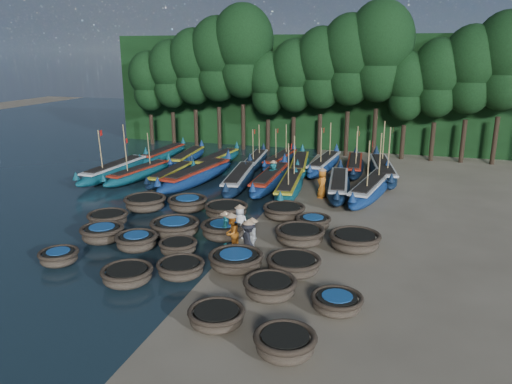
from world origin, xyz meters
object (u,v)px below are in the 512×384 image
(coracle_5, at_px, (59,257))
(coracle_17, at_px, (223,230))
(long_boat_3, at_px, (197,175))
(long_boat_12, at_px, (255,161))
(long_boat_9, at_px, (163,154))
(long_boat_4, at_px, (239,179))
(fisherman_5, at_px, (273,174))
(long_boat_1, at_px, (139,173))
(coracle_24, at_px, (313,222))
(coracle_15, at_px, (108,219))
(fisherman_3, at_px, (249,239))
(coracle_11, at_px, (136,241))
(coracle_13, at_px, (236,260))
(long_boat_13, at_px, (280,160))
(fisherman_2, at_px, (232,232))
(long_boat_5, at_px, (270,179))
(fisherman_0, at_px, (240,221))
(coracle_14, at_px, (294,265))
(coracle_3, at_px, (216,317))
(coracle_4, at_px, (285,344))
(coracle_10, at_px, (102,233))
(long_boat_16, at_px, (355,166))
(long_boat_8, at_px, (371,188))
(fisherman_6, at_px, (322,183))
(coracle_21, at_px, (188,203))
(long_boat_2, at_px, (172,175))
(long_boat_17, at_px, (382,170))
(coracle_12, at_px, (178,247))
(coracle_22, at_px, (226,210))
(coracle_9, at_px, (337,303))
(long_boat_11, at_px, (217,160))
(long_boat_15, at_px, (324,164))
(long_boat_7, at_px, (338,186))
(coracle_23, at_px, (284,211))
(coracle_7, at_px, (181,268))
(long_boat_14, at_px, (299,166))
(long_boat_0, at_px, (115,170))
(coracle_6, at_px, (127,275))
(fisherman_1, at_px, (225,226))
(coracle_20, at_px, (145,203))
(long_boat_6, at_px, (290,186))

(coracle_5, xyz_separation_m, coracle_17, (5.56, 4.77, 0.11))
(long_boat_3, distance_m, long_boat_12, 6.26)
(long_boat_9, bearing_deg, long_boat_4, -34.03)
(long_boat_4, relative_size, fisherman_5, 4.53)
(coracle_5, distance_m, long_boat_1, 14.22)
(coracle_24, bearing_deg, coracle_5, -141.89)
(coracle_15, height_order, long_boat_3, long_boat_3)
(fisherman_3, xyz_separation_m, fisherman_5, (-2.05, 11.73, 0.00))
(coracle_11, bearing_deg, long_boat_3, 99.96)
(coracle_13, xyz_separation_m, long_boat_13, (-2.95, 18.96, 0.07))
(long_boat_1, relative_size, fisherman_2, 3.84)
(long_boat_5, distance_m, fisherman_0, 9.20)
(coracle_14, bearing_deg, coracle_3, -108.34)
(coracle_4, height_order, long_boat_1, long_boat_1)
(long_boat_9, distance_m, fisherman_3, 21.14)
(coracle_3, relative_size, long_boat_3, 0.21)
(coracle_10, bearing_deg, long_boat_16, 60.73)
(long_boat_8, height_order, fisherman_6, long_boat_8)
(coracle_17, height_order, coracle_24, coracle_17)
(coracle_10, bearing_deg, fisherman_0, 22.32)
(long_boat_3, relative_size, fisherman_5, 4.83)
(long_boat_5, bearing_deg, coracle_21, -117.77)
(long_boat_2, height_order, long_boat_8, long_boat_8)
(coracle_10, distance_m, long_boat_17, 19.98)
(coracle_12, height_order, coracle_22, coracle_22)
(coracle_5, xyz_separation_m, coracle_9, (11.69, -0.51, -0.01))
(long_boat_4, distance_m, long_boat_11, 6.36)
(long_boat_8, relative_size, long_boat_15, 1.08)
(fisherman_5, bearing_deg, coracle_12, -145.63)
(coracle_24, relative_size, long_boat_7, 0.23)
(coracle_23, xyz_separation_m, long_boat_5, (-2.36, 5.83, 0.14))
(coracle_14, relative_size, long_boat_12, 0.32)
(coracle_7, bearing_deg, coracle_22, 96.28)
(coracle_23, relative_size, coracle_24, 1.36)
(coracle_4, relative_size, long_boat_9, 0.28)
(coracle_9, bearing_deg, coracle_24, 106.35)
(long_boat_14, bearing_deg, coracle_9, -82.94)
(long_boat_3, xyz_separation_m, long_boat_5, (4.95, 0.52, -0.04))
(long_boat_0, height_order, fisherman_6, long_boat_0)
(coracle_6, xyz_separation_m, fisherman_1, (2.15, 5.05, 0.48))
(coracle_5, xyz_separation_m, long_boat_11, (-0.33, 19.10, 0.14))
(coracle_10, distance_m, fisherman_2, 6.20)
(coracle_22, xyz_separation_m, fisherman_0, (1.67, -2.59, 0.42))
(long_boat_2, distance_m, long_boat_12, 7.12)
(coracle_7, bearing_deg, long_boat_1, 125.29)
(long_boat_5, relative_size, long_boat_9, 1.12)
(long_boat_9, xyz_separation_m, long_boat_15, (13.18, 0.02, 0.04))
(long_boat_2, bearing_deg, coracle_20, -77.10)
(coracle_10, xyz_separation_m, fisherman_2, (6.13, 0.79, 0.44))
(long_boat_6, relative_size, fisherman_1, 4.85)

